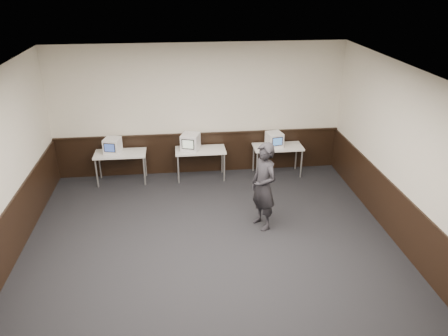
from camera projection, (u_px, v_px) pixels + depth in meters
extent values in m
plane|color=black|center=(214.00, 268.00, 7.54)|extent=(8.00, 8.00, 0.00)
plane|color=white|center=(212.00, 85.00, 6.21)|extent=(8.00, 8.00, 0.00)
plane|color=silver|center=(199.00, 110.00, 10.49)|extent=(7.00, 0.00, 7.00)
plane|color=silver|center=(423.00, 174.00, 7.23)|extent=(0.00, 8.00, 8.00)
cube|color=black|center=(200.00, 153.00, 10.93)|extent=(6.98, 0.04, 1.00)
cube|color=black|center=(410.00, 231.00, 7.69)|extent=(0.04, 7.98, 1.00)
cube|color=black|center=(199.00, 134.00, 10.70)|extent=(6.98, 0.06, 0.04)
cube|color=silver|center=(120.00, 154.00, 10.30)|extent=(1.20, 0.60, 0.04)
cylinder|color=#999999|center=(97.00, 174.00, 10.17)|extent=(0.04, 0.04, 0.71)
cylinder|color=#999999|center=(144.00, 171.00, 10.29)|extent=(0.04, 0.04, 0.71)
cylinder|color=#999999|center=(100.00, 165.00, 10.63)|extent=(0.04, 0.04, 0.71)
cylinder|color=#999999|center=(145.00, 163.00, 10.74)|extent=(0.04, 0.04, 0.71)
cube|color=silver|center=(200.00, 150.00, 10.49)|extent=(1.20, 0.60, 0.04)
cylinder|color=#999999|center=(178.00, 170.00, 10.37)|extent=(0.04, 0.04, 0.71)
cylinder|color=#999999|center=(224.00, 168.00, 10.48)|extent=(0.04, 0.04, 0.71)
cylinder|color=#999999|center=(178.00, 161.00, 10.82)|extent=(0.04, 0.04, 0.71)
cylinder|color=#999999|center=(222.00, 159.00, 10.93)|extent=(0.04, 0.04, 0.71)
cube|color=silver|center=(278.00, 147.00, 10.69)|extent=(1.20, 0.60, 0.04)
cylinder|color=#999999|center=(257.00, 166.00, 10.56)|extent=(0.04, 0.04, 0.71)
cylinder|color=#999999|center=(301.00, 164.00, 10.67)|extent=(0.04, 0.04, 0.71)
cylinder|color=#999999|center=(253.00, 158.00, 11.01)|extent=(0.04, 0.04, 0.71)
cylinder|color=#999999|center=(296.00, 156.00, 11.12)|extent=(0.04, 0.04, 0.71)
cube|color=white|center=(112.00, 146.00, 10.23)|extent=(0.44, 0.45, 0.36)
cube|color=black|center=(109.00, 148.00, 10.05)|extent=(0.26, 0.08, 0.22)
cube|color=#324A96|center=(109.00, 148.00, 10.04)|extent=(0.23, 0.06, 0.18)
cube|color=white|center=(190.00, 142.00, 10.39)|extent=(0.51, 0.53, 0.40)
cube|color=black|center=(188.00, 144.00, 10.19)|extent=(0.29, 0.11, 0.24)
cube|color=#AEBAA3|center=(188.00, 144.00, 10.18)|extent=(0.25, 0.09, 0.20)
cube|color=white|center=(274.00, 140.00, 10.59)|extent=(0.42, 0.44, 0.36)
cube|color=black|center=(277.00, 142.00, 10.42)|extent=(0.27, 0.06, 0.21)
cube|color=#3C6DB2|center=(278.00, 142.00, 10.41)|extent=(0.23, 0.05, 0.18)
imported|color=black|center=(264.00, 186.00, 8.41)|extent=(0.65, 0.76, 1.77)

